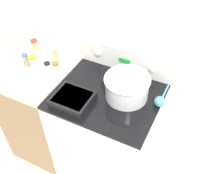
# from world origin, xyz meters

# --- Properties ---
(kitchen_wall) EXTENTS (8.00, 0.05, 2.50)m
(kitchen_wall) POSITION_xyz_m (0.00, 0.69, 1.25)
(kitchen_wall) COLOR silver
(kitchen_wall) RESTS_ON ground_plane
(stove_range) EXTENTS (0.75, 0.69, 0.94)m
(stove_range) POSITION_xyz_m (0.00, 0.33, 0.47)
(stove_range) COLOR silver
(stove_range) RESTS_ON ground_plane
(control_panel) EXTENTS (0.75, 0.07, 0.20)m
(control_panel) POSITION_xyz_m (0.00, 0.63, 1.04)
(control_panel) COLOR silver
(control_panel) RESTS_ON stove_range
(side_counter) EXTENTS (0.52, 0.66, 0.95)m
(side_counter) POSITION_xyz_m (-0.63, 0.33, 0.48)
(side_counter) COLOR #896B4C
(side_counter) RESTS_ON ground_plane
(mixing_bowl) EXTENTS (0.32, 0.32, 0.16)m
(mixing_bowl) POSITION_xyz_m (0.12, 0.37, 1.03)
(mixing_bowl) COLOR silver
(mixing_bowl) RESTS_ON stove_range
(casserole_dish) EXTENTS (0.26, 0.23, 0.06)m
(casserole_dish) POSITION_xyz_m (-0.18, 0.15, 0.97)
(casserole_dish) COLOR black
(casserole_dish) RESTS_ON stove_range
(ladle) EXTENTS (0.07, 0.26, 0.07)m
(ladle) POSITION_xyz_m (0.36, 0.39, 0.98)
(ladle) COLOR teal
(ladle) RESTS_ON stove_range
(spice_jar_brown_cap) EXTENTS (0.05, 0.05, 0.11)m
(spice_jar_brown_cap) POSITION_xyz_m (-0.45, 0.34, 1.01)
(spice_jar_brown_cap) COLOR beige
(spice_jar_brown_cap) RESTS_ON side_counter
(spice_jar_black_cap) EXTENTS (0.05, 0.05, 0.10)m
(spice_jar_black_cap) POSITION_xyz_m (-0.51, 0.32, 1.00)
(spice_jar_black_cap) COLOR beige
(spice_jar_black_cap) RESTS_ON side_counter
(spice_jar_white_cap) EXTENTS (0.05, 0.05, 0.10)m
(spice_jar_white_cap) POSITION_xyz_m (-0.57, 0.51, 1.00)
(spice_jar_white_cap) COLOR tan
(spice_jar_white_cap) RESTS_ON side_counter
(spice_jar_orange_cap) EXTENTS (0.07, 0.07, 0.11)m
(spice_jar_orange_cap) POSITION_xyz_m (-0.65, 0.33, 1.01)
(spice_jar_orange_cap) COLOR beige
(spice_jar_orange_cap) RESTS_ON side_counter
(spice_jar_blue_cap) EXTENTS (0.05, 0.05, 0.11)m
(spice_jar_blue_cap) POSITION_xyz_m (-0.71, 0.32, 1.01)
(spice_jar_blue_cap) COLOR gray
(spice_jar_blue_cap) RESTS_ON side_counter
(spice_jar_red_cap) EXTENTS (0.05, 0.05, 0.10)m
(spice_jar_red_cap) POSITION_xyz_m (-0.78, 0.52, 1.01)
(spice_jar_red_cap) COLOR tan
(spice_jar_red_cap) RESTS_ON side_counter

